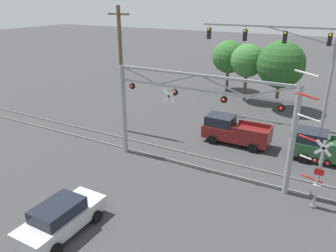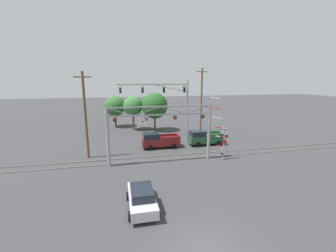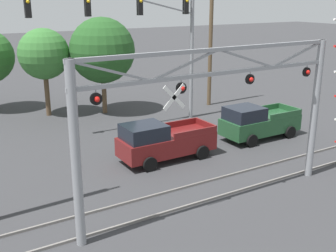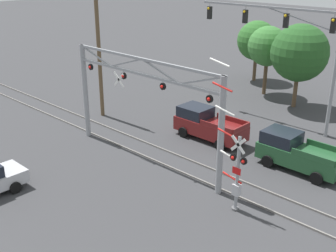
# 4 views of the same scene
# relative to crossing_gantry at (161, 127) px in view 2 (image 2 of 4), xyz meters

# --- Properties ---
(ground_plane) EXTENTS (200.00, 200.00, 0.00)m
(ground_plane) POSITION_rel_crossing_gantry_xyz_m (0.01, -12.86, -3.81)
(ground_plane) COLOR #38383A
(rail_track_near) EXTENTS (80.00, 0.08, 0.10)m
(rail_track_near) POSITION_rel_crossing_gantry_xyz_m (0.01, 0.28, -3.76)
(rail_track_near) COLOR gray
(rail_track_near) RESTS_ON ground_plane
(rail_track_far) EXTENTS (80.00, 0.08, 0.10)m
(rail_track_far) POSITION_rel_crossing_gantry_xyz_m (0.01, 1.72, -3.76)
(rail_track_far) COLOR gray
(rail_track_far) RESTS_ON ground_plane
(crossing_gantry) EXTENTS (11.03, 0.32, 6.03)m
(crossing_gantry) POSITION_rel_crossing_gantry_xyz_m (0.00, 0.00, 0.00)
(crossing_gantry) COLOR gray
(crossing_gantry) RESTS_ON ground_plane
(crossing_signal_mast) EXTENTS (2.25, 0.35, 6.93)m
(crossing_signal_mast) POSITION_rel_crossing_gantry_xyz_m (6.73, -0.69, -1.67)
(crossing_signal_mast) COLOR gray
(crossing_signal_mast) RESTS_ON ground_plane
(traffic_signal_span) EXTENTS (10.63, 0.39, 8.51)m
(traffic_signal_span) POSITION_rel_crossing_gantry_xyz_m (3.47, 10.65, 2.15)
(traffic_signal_span) COLOR gray
(traffic_signal_span) RESTS_ON ground_plane
(pickup_truck_lead) EXTENTS (4.79, 2.09, 1.96)m
(pickup_truck_lead) POSITION_rel_crossing_gantry_xyz_m (0.68, 5.01, -2.84)
(pickup_truck_lead) COLOR maroon
(pickup_truck_lead) RESTS_ON ground_plane
(pickup_truck_following) EXTENTS (4.65, 2.09, 1.96)m
(pickup_truck_following) POSITION_rel_crossing_gantry_xyz_m (6.90, 5.07, -2.84)
(pickup_truck_following) COLOR #23512D
(pickup_truck_following) RESTS_ON ground_plane
(sedan_waiting) EXTENTS (2.00, 4.23, 1.54)m
(sedan_waiting) POSITION_rel_crossing_gantry_xyz_m (-2.88, -8.30, -3.03)
(sedan_waiting) COLOR #B7B7BC
(sedan_waiting) RESTS_ON ground_plane
(utility_pole_left) EXTENTS (1.80, 0.28, 9.53)m
(utility_pole_left) POSITION_rel_crossing_gantry_xyz_m (-7.74, 3.09, 1.10)
(utility_pole_left) COLOR brown
(utility_pole_left) RESTS_ON ground_plane
(utility_pole_right) EXTENTS (1.80, 0.28, 10.42)m
(utility_pole_right) POSITION_rel_crossing_gantry_xyz_m (9.26, 12.79, 1.55)
(utility_pole_right) COLOR brown
(utility_pole_right) RESTS_ON ground_plane
(background_tree_beyond_span) EXTENTS (3.68, 3.68, 5.67)m
(background_tree_beyond_span) POSITION_rel_crossing_gantry_xyz_m (-4.84, 19.25, 0.01)
(background_tree_beyond_span) COLOR brown
(background_tree_beyond_span) RESTS_ON ground_plane
(background_tree_far_left_verge) EXTENTS (4.37, 4.37, 6.49)m
(background_tree_far_left_verge) POSITION_rel_crossing_gantry_xyz_m (1.73, 14.71, 0.48)
(background_tree_far_left_verge) COLOR brown
(background_tree_far_left_verge) RESTS_ON ground_plane
(background_tree_far_right_verge) EXTENTS (3.33, 3.33, 5.82)m
(background_tree_far_right_verge) POSITION_rel_crossing_gantry_xyz_m (-1.80, 16.06, 0.32)
(background_tree_far_right_verge) COLOR brown
(background_tree_far_right_verge) RESTS_ON ground_plane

